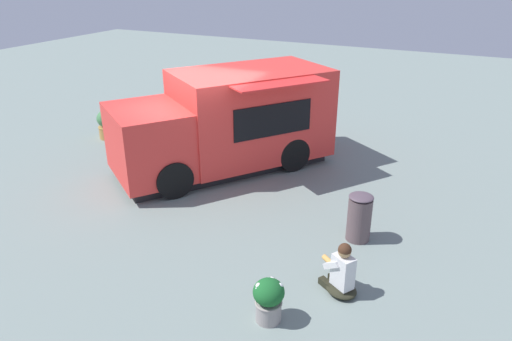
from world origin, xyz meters
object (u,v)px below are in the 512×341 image
object	(u,v)px
person_customer	(341,274)
trash_bin	(359,217)
food_truck	(228,124)
planter_flowering_near	(108,124)
planter_flowering_far	(269,299)

from	to	relation	value
person_customer	trash_bin	size ratio (longest dim) A/B	0.97
food_truck	planter_flowering_near	world-z (taller)	food_truck
planter_flowering_near	planter_flowering_far	size ratio (longest dim) A/B	1.24
planter_flowering_near	food_truck	bearing A→B (deg)	85.72
person_customer	planter_flowering_near	size ratio (longest dim) A/B	1.07
food_truck	person_customer	distance (m)	5.41
food_truck	person_customer	world-z (taller)	food_truck
food_truck	planter_flowering_near	distance (m)	4.25
planter_flowering_far	trash_bin	distance (m)	2.77
person_customer	trash_bin	world-z (taller)	trash_bin
person_customer	planter_flowering_near	world-z (taller)	person_customer
trash_bin	food_truck	bearing A→B (deg)	-117.01
food_truck	trash_bin	distance (m)	4.33
person_customer	trash_bin	distance (m)	1.66
food_truck	planter_flowering_far	bearing A→B (deg)	34.70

